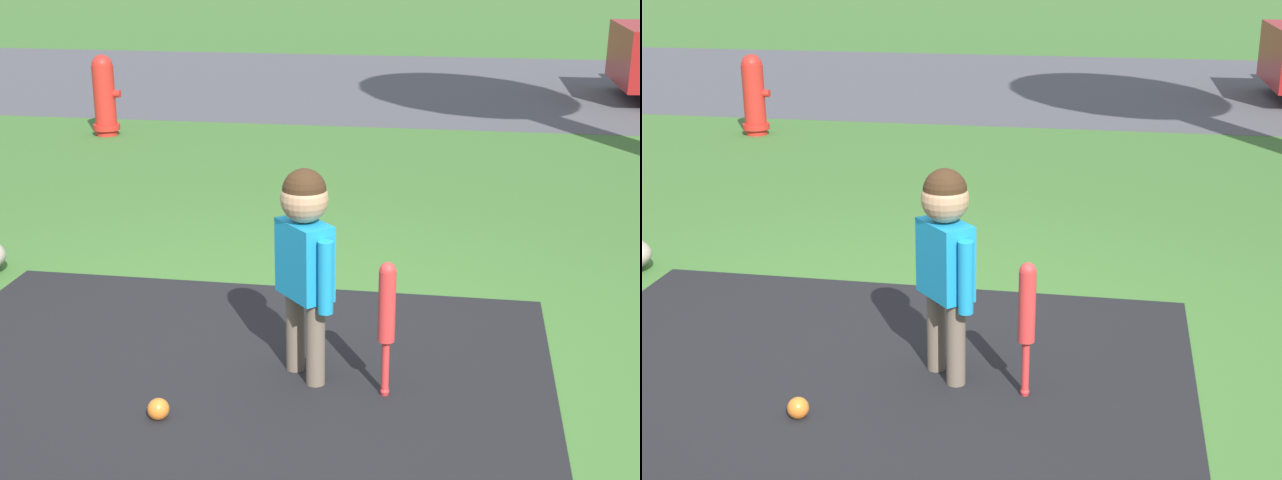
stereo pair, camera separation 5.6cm
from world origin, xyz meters
TOP-DOWN VIEW (x-y plane):
  - ground_plane at (0.00, 0.00)m, footprint 60.00×60.00m
  - street_strip at (0.00, 8.52)m, footprint 40.00×6.00m
  - child at (0.31, -0.04)m, footprint 0.28×0.30m
  - baseball_bat at (0.67, -0.15)m, footprint 0.07×0.07m
  - sports_ball at (-0.21, -0.50)m, footprint 0.09×0.09m
  - fire_hydrant at (-2.55, 4.71)m, footprint 0.29×0.26m

SIDE VIEW (x-z plane):
  - ground_plane at x=0.00m, z-range 0.00..0.00m
  - street_strip at x=0.00m, z-range 0.00..0.01m
  - sports_ball at x=-0.21m, z-range 0.00..0.09m
  - fire_hydrant at x=-2.55m, z-range -0.01..0.78m
  - baseball_bat at x=0.67m, z-range 0.09..0.69m
  - child at x=0.31m, z-range 0.14..1.09m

